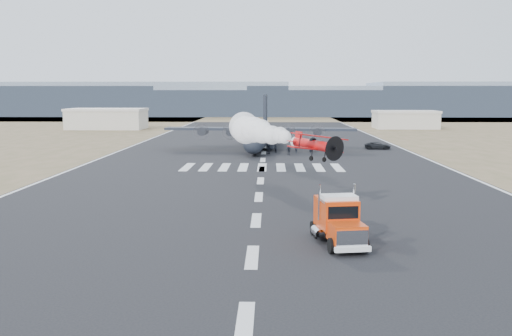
{
  "coord_description": "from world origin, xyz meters",
  "views": [
    {
      "loc": [
        1.28,
        -40.09,
        11.84
      ],
      "look_at": [
        -0.19,
        18.96,
        4.0
      ],
      "focal_mm": 40.0,
      "sensor_mm": 36.0,
      "label": 1
    }
  ],
  "objects_px": {
    "support_vehicle": "(378,146)",
    "transport_aircraft": "(261,135)",
    "crew_c": "(254,149)",
    "crew_h": "(275,148)",
    "crew_e": "(311,147)",
    "crew_f": "(268,149)",
    "crew_d": "(289,150)",
    "hangar_left": "(107,119)",
    "hangar_right": "(405,119)",
    "semi_truck": "(338,220)",
    "crew_a": "(296,148)",
    "aerobatic_biplane": "(315,144)",
    "crew_g": "(254,147)",
    "crew_b": "(311,148)"
  },
  "relations": [
    {
      "from": "support_vehicle",
      "to": "crew_b",
      "type": "bearing_deg",
      "value": 122.5
    },
    {
      "from": "crew_b",
      "to": "support_vehicle",
      "type": "bearing_deg",
      "value": -70.07
    },
    {
      "from": "hangar_right",
      "to": "aerobatic_biplane",
      "type": "xyz_separation_m",
      "value": [
        -40.32,
        -134.42,
        3.79
      ]
    },
    {
      "from": "crew_f",
      "to": "crew_g",
      "type": "xyz_separation_m",
      "value": [
        -2.94,
        4.24,
        -0.0
      ]
    },
    {
      "from": "crew_e",
      "to": "support_vehicle",
      "type": "bearing_deg",
      "value": -102.99
    },
    {
      "from": "crew_d",
      "to": "crew_e",
      "type": "distance_m",
      "value": 8.02
    },
    {
      "from": "semi_truck",
      "to": "crew_h",
      "type": "height_order",
      "value": "semi_truck"
    },
    {
      "from": "aerobatic_biplane",
      "to": "crew_h",
      "type": "xyz_separation_m",
      "value": [
        -3.42,
        57.05,
        -5.94
      ]
    },
    {
      "from": "crew_b",
      "to": "crew_f",
      "type": "bearing_deg",
      "value": 97.67
    },
    {
      "from": "semi_truck",
      "to": "crew_d",
      "type": "xyz_separation_m",
      "value": [
        -1.8,
        64.13,
        -1.0
      ]
    },
    {
      "from": "hangar_left",
      "to": "crew_g",
      "type": "xyz_separation_m",
      "value": [
        50.02,
        -70.6,
        -2.49
      ]
    },
    {
      "from": "crew_h",
      "to": "support_vehicle",
      "type": "bearing_deg",
      "value": 135.17
    },
    {
      "from": "crew_e",
      "to": "semi_truck",
      "type": "bearing_deg",
      "value": 144.26
    },
    {
      "from": "crew_e",
      "to": "crew_f",
      "type": "height_order",
      "value": "crew_f"
    },
    {
      "from": "crew_e",
      "to": "crew_f",
      "type": "relative_size",
      "value": 0.94
    },
    {
      "from": "hangar_left",
      "to": "crew_a",
      "type": "distance_m",
      "value": 93.98
    },
    {
      "from": "hangar_left",
      "to": "crew_h",
      "type": "bearing_deg",
      "value": -53.14
    },
    {
      "from": "crew_b",
      "to": "crew_h",
      "type": "relative_size",
      "value": 1.05
    },
    {
      "from": "transport_aircraft",
      "to": "crew_a",
      "type": "xyz_separation_m",
      "value": [
        7.1,
        -7.42,
        -2.0
      ]
    },
    {
      "from": "crew_b",
      "to": "crew_h",
      "type": "bearing_deg",
      "value": 81.17
    },
    {
      "from": "crew_c",
      "to": "crew_g",
      "type": "relative_size",
      "value": 0.97
    },
    {
      "from": "hangar_right",
      "to": "crew_b",
      "type": "distance_m",
      "value": 85.75
    },
    {
      "from": "crew_b",
      "to": "crew_g",
      "type": "bearing_deg",
      "value": 72.82
    },
    {
      "from": "crew_a",
      "to": "crew_e",
      "type": "height_order",
      "value": "crew_a"
    },
    {
      "from": "hangar_left",
      "to": "aerobatic_biplane",
      "type": "bearing_deg",
      "value": -65.98
    },
    {
      "from": "crew_h",
      "to": "crew_f",
      "type": "bearing_deg",
      "value": -1.37
    },
    {
      "from": "transport_aircraft",
      "to": "crew_h",
      "type": "distance_m",
      "value": 7.17
    },
    {
      "from": "semi_truck",
      "to": "crew_f",
      "type": "height_order",
      "value": "semi_truck"
    },
    {
      "from": "aerobatic_biplane",
      "to": "crew_d",
      "type": "relative_size",
      "value": 3.63
    },
    {
      "from": "crew_f",
      "to": "crew_h",
      "type": "distance_m",
      "value": 2.79
    },
    {
      "from": "crew_a",
      "to": "crew_h",
      "type": "distance_m",
      "value": 4.33
    },
    {
      "from": "crew_e",
      "to": "crew_c",
      "type": "bearing_deg",
      "value": 73.31
    },
    {
      "from": "aerobatic_biplane",
      "to": "crew_h",
      "type": "relative_size",
      "value": 3.87
    },
    {
      "from": "support_vehicle",
      "to": "transport_aircraft",
      "type": "bearing_deg",
      "value": 97.78
    },
    {
      "from": "transport_aircraft",
      "to": "semi_truck",
      "type": "bearing_deg",
      "value": -79.96
    },
    {
      "from": "hangar_right",
      "to": "crew_d",
      "type": "xyz_separation_m",
      "value": [
        -41.16,
        -81.93,
        -2.1
      ]
    },
    {
      "from": "aerobatic_biplane",
      "to": "semi_truck",
      "type": "bearing_deg",
      "value": -103.93
    },
    {
      "from": "hangar_left",
      "to": "semi_truck",
      "type": "bearing_deg",
      "value": -67.42
    },
    {
      "from": "crew_c",
      "to": "crew_h",
      "type": "distance_m",
      "value": 4.48
    },
    {
      "from": "crew_f",
      "to": "crew_a",
      "type": "bearing_deg",
      "value": 140.68
    },
    {
      "from": "support_vehicle",
      "to": "crew_g",
      "type": "height_order",
      "value": "crew_g"
    },
    {
      "from": "hangar_right",
      "to": "transport_aircraft",
      "type": "relative_size",
      "value": 0.52
    },
    {
      "from": "crew_b",
      "to": "crew_a",
      "type": "bearing_deg",
      "value": 101.6
    },
    {
      "from": "semi_truck",
      "to": "aerobatic_biplane",
      "type": "distance_m",
      "value": 12.65
    },
    {
      "from": "crew_f",
      "to": "crew_g",
      "type": "height_order",
      "value": "crew_f"
    },
    {
      "from": "hangar_right",
      "to": "transport_aircraft",
      "type": "xyz_separation_m",
      "value": [
        -46.69,
        -71.17,
        -0.08
      ]
    },
    {
      "from": "crew_h",
      "to": "crew_d",
      "type": "bearing_deg",
      "value": 55.99
    },
    {
      "from": "transport_aircraft",
      "to": "crew_e",
      "type": "distance_m",
      "value": 11.2
    },
    {
      "from": "hangar_left",
      "to": "aerobatic_biplane",
      "type": "distance_m",
      "value": 141.73
    },
    {
      "from": "semi_truck",
      "to": "hangar_left",
      "type": "bearing_deg",
      "value": 103.3
    }
  ]
}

